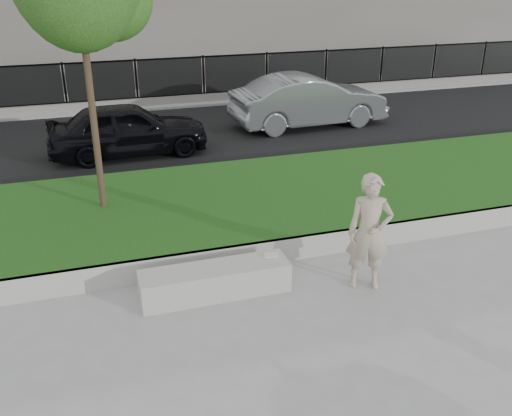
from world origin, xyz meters
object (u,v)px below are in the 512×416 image
object	(u,v)px
stone_bench	(215,281)
car_silver	(309,101)
man	(369,233)
car_dark	(128,129)
book	(271,255)

from	to	relation	value
stone_bench	car_silver	bearing A→B (deg)	59.20
man	car_silver	world-z (taller)	man
stone_bench	man	distance (m)	2.35
car_dark	car_silver	bearing A→B (deg)	-79.83
book	car_dark	xyz separation A→B (m)	(-1.39, 6.73, 0.24)
man	stone_bench	bearing A→B (deg)	-169.58
car_dark	stone_bench	bearing A→B (deg)	-177.80
stone_bench	man	xyz separation A→B (m)	(2.21, -0.44, 0.66)
book	car_silver	world-z (taller)	car_silver
car_dark	book	bearing A→B (deg)	-170.31
man	car_dark	xyz separation A→B (m)	(-2.71, 7.27, -0.19)
stone_bench	car_silver	xyz separation A→B (m)	(4.74, 7.95, 0.55)
book	car_dark	size ratio (longest dim) A/B	0.05
stone_bench	car_silver	size ratio (longest dim) A/B	0.49
book	car_silver	bearing A→B (deg)	75.96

